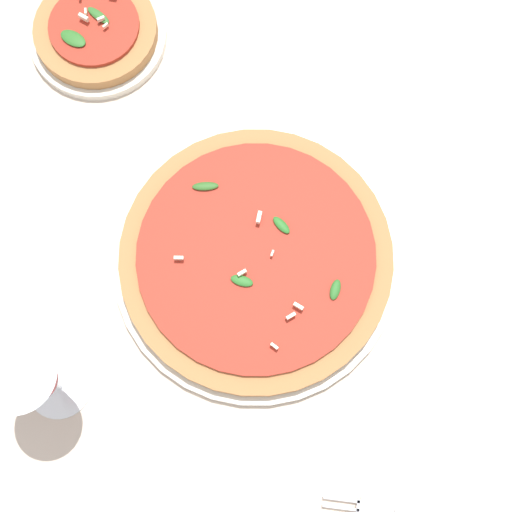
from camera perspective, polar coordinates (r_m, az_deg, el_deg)
The scene contains 4 objects.
ground_plane at distance 0.89m, azimuth -1.97°, elevation -0.26°, with size 6.00×6.00×0.00m, color beige.
pizza_arugula_main at distance 0.87m, azimuth 0.00°, elevation -0.22°, with size 0.35×0.35×0.05m.
pizza_personal_side at distance 1.02m, azimuth -12.63°, elevation 17.02°, with size 0.18×0.18×0.05m.
wine_glass at distance 0.78m, azimuth -17.62°, elevation -9.28°, with size 0.08×0.08×0.16m.
Camera 1 is at (-0.09, 0.20, 0.86)m, focal length 50.00 mm.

